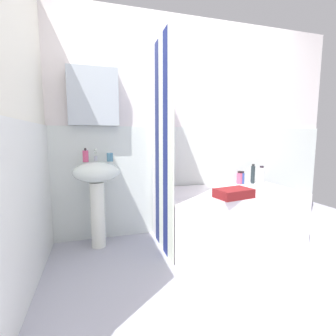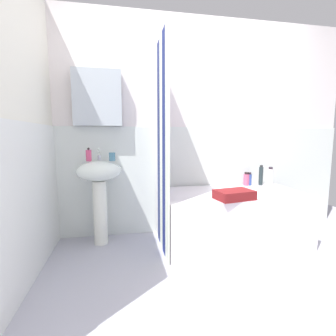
{
  "view_description": "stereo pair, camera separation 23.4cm",
  "coord_description": "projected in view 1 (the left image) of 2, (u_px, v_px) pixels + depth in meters",
  "views": [
    {
      "loc": [
        -1.08,
        -1.41,
        1.09
      ],
      "look_at": [
        -0.43,
        0.82,
        0.8
      ],
      "focal_mm": 26.23,
      "sensor_mm": 36.0,
      "label": 1
    },
    {
      "loc": [
        -0.86,
        -1.47,
        1.09
      ],
      "look_at": [
        -0.43,
        0.82,
        0.8
      ],
      "focal_mm": 26.23,
      "sensor_mm": 36.0,
      "label": 2
    }
  ],
  "objects": [
    {
      "name": "wall_back_tiled",
      "position": [
        187.0,
        132.0,
        2.82
      ],
      "size": [
        3.6,
        0.18,
        2.4
      ],
      "color": "white",
      "rests_on": "ground_plane"
    },
    {
      "name": "shampoo_bottle",
      "position": [
        253.0,
        174.0,
        2.98
      ],
      "size": [
        0.05,
        0.05,
        0.24
      ],
      "color": "#232E31",
      "rests_on": "bathtub"
    },
    {
      "name": "toothbrush_cup",
      "position": [
        110.0,
        157.0,
        2.39
      ],
      "size": [
        0.06,
        0.06,
        0.08
      ],
      "primitive_type": "cylinder",
      "color": "teal",
      "rests_on": "sink"
    },
    {
      "name": "towel_folded",
      "position": [
        234.0,
        193.0,
        2.29
      ],
      "size": [
        0.37,
        0.27,
        0.08
      ],
      "primitive_type": "cube",
      "rotation": [
        0.0,
        0.0,
        0.18
      ],
      "color": "maroon",
      "rests_on": "bathtub"
    },
    {
      "name": "body_wash_bottle",
      "position": [
        239.0,
        178.0,
        2.95
      ],
      "size": [
        0.07,
        0.07,
        0.16
      ],
      "color": "#C94F73",
      "rests_on": "bathtub"
    },
    {
      "name": "wall_left_tiled",
      "position": [
        14.0,
        133.0,
        1.53
      ],
      "size": [
        0.07,
        1.81,
        2.4
      ],
      "color": "white",
      "rests_on": "ground_plane"
    },
    {
      "name": "bathtub",
      "position": [
        228.0,
        215.0,
        2.62
      ],
      "size": [
        1.43,
        0.76,
        0.53
      ],
      "primitive_type": "cube",
      "color": "white",
      "rests_on": "ground_plane"
    },
    {
      "name": "conditioner_bottle",
      "position": [
        261.0,
        175.0,
        3.01
      ],
      "size": [
        0.06,
        0.06,
        0.21
      ],
      "color": "white",
      "rests_on": "bathtub"
    },
    {
      "name": "lotion_bottle",
      "position": [
        243.0,
        178.0,
        2.95
      ],
      "size": [
        0.04,
        0.04,
        0.15
      ],
      "color": "#314A9B",
      "rests_on": "bathtub"
    },
    {
      "name": "faucet",
      "position": [
        96.0,
        155.0,
        2.42
      ],
      "size": [
        0.03,
        0.12,
        0.12
      ],
      "color": "silver",
      "rests_on": "sink"
    },
    {
      "name": "sink",
      "position": [
        97.0,
        185.0,
        2.38
      ],
      "size": [
        0.44,
        0.34,
        0.85
      ],
      "color": "white",
      "rests_on": "ground_plane"
    },
    {
      "name": "shower_curtain",
      "position": [
        161.0,
        146.0,
        2.32
      ],
      "size": [
        0.01,
        0.76,
        2.0
      ],
      "color": "white",
      "rests_on": "ground_plane"
    },
    {
      "name": "ground_plane",
      "position": [
        256.0,
        290.0,
        1.79
      ],
      "size": [
        4.8,
        5.6,
        0.04
      ],
      "primitive_type": "cube",
      "color": "#ADADBC"
    },
    {
      "name": "soap_dispenser",
      "position": [
        86.0,
        156.0,
        2.33
      ],
      "size": [
        0.05,
        0.05,
        0.13
      ],
      "color": "#CD4671",
      "rests_on": "sink"
    }
  ]
}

